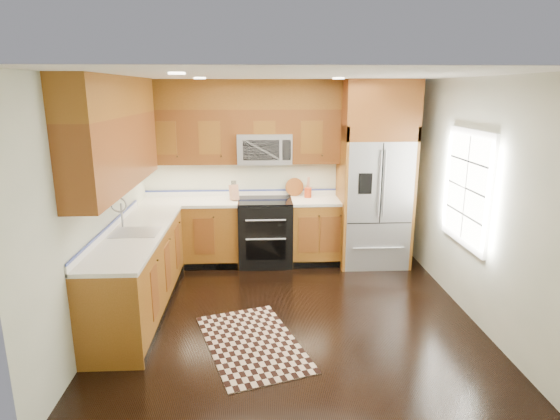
{
  "coord_description": "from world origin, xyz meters",
  "views": [
    {
      "loc": [
        -0.35,
        -4.79,
        2.46
      ],
      "look_at": [
        -0.09,
        0.6,
        1.07
      ],
      "focal_mm": 30.0,
      "sensor_mm": 36.0,
      "label": 1
    }
  ],
  "objects_px": {
    "range": "(265,232)",
    "utensil_crock": "(308,190)",
    "knife_block": "(234,192)",
    "refrigerator": "(375,175)",
    "rug": "(252,343)"
  },
  "relations": [
    {
      "from": "range",
      "to": "utensil_crock",
      "type": "relative_size",
      "value": 3.16
    },
    {
      "from": "knife_block",
      "to": "refrigerator",
      "type": "bearing_deg",
      "value": -2.36
    },
    {
      "from": "range",
      "to": "refrigerator",
      "type": "bearing_deg",
      "value": -1.4
    },
    {
      "from": "rug",
      "to": "utensil_crock",
      "type": "relative_size",
      "value": 4.78
    },
    {
      "from": "range",
      "to": "rug",
      "type": "xyz_separation_m",
      "value": [
        -0.18,
        -2.25,
        -0.46
      ]
    },
    {
      "from": "range",
      "to": "rug",
      "type": "bearing_deg",
      "value": -94.5
    },
    {
      "from": "knife_block",
      "to": "utensil_crock",
      "type": "relative_size",
      "value": 0.94
    },
    {
      "from": "rug",
      "to": "utensil_crock",
      "type": "distance_m",
      "value": 2.75
    },
    {
      "from": "refrigerator",
      "to": "rug",
      "type": "xyz_separation_m",
      "value": [
        -1.73,
        -2.21,
        -1.3
      ]
    },
    {
      "from": "range",
      "to": "knife_block",
      "type": "xyz_separation_m",
      "value": [
        -0.44,
        0.04,
        0.58
      ]
    },
    {
      "from": "refrigerator",
      "to": "utensil_crock",
      "type": "bearing_deg",
      "value": 167.82
    },
    {
      "from": "refrigerator",
      "to": "knife_block",
      "type": "distance_m",
      "value": 2.01
    },
    {
      "from": "refrigerator",
      "to": "utensil_crock",
      "type": "distance_m",
      "value": 0.98
    },
    {
      "from": "knife_block",
      "to": "utensil_crock",
      "type": "distance_m",
      "value": 1.07
    },
    {
      "from": "rug",
      "to": "knife_block",
      "type": "relative_size",
      "value": 5.1
    }
  ]
}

